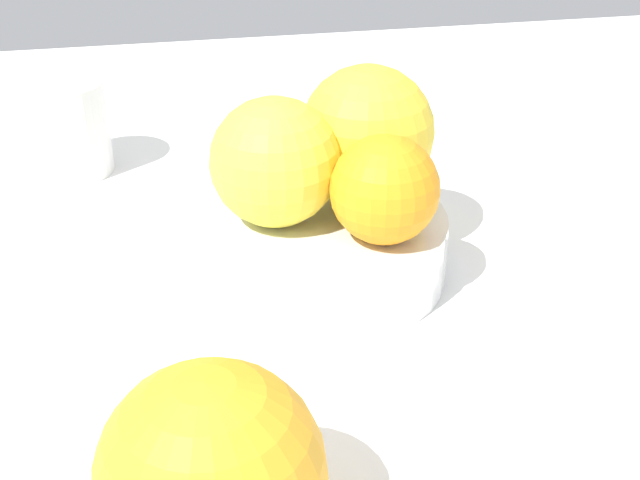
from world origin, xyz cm
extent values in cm
cube|color=white|center=(0.00, 0.00, -1.00)|extent=(110.00, 110.00, 2.00)
cylinder|color=white|center=(0.00, 0.00, 0.36)|extent=(9.42, 9.42, 0.73)
cylinder|color=white|center=(0.00, 0.00, 2.02)|extent=(15.19, 15.19, 4.05)
sphere|color=yellow|center=(2.52, -3.45, 8.12)|extent=(8.14, 8.14, 8.14)
sphere|color=yellow|center=(-0.24, 2.61, 7.78)|extent=(7.47, 7.47, 7.47)
sphere|color=orange|center=(-3.41, -2.88, 7.09)|extent=(6.09, 6.09, 6.09)
sphere|color=#F9A823|center=(-19.74, 8.28, 4.30)|extent=(8.59, 8.59, 8.59)
cylinder|color=white|center=(19.26, 15.84, 3.57)|extent=(6.75, 6.75, 7.15)
camera|label=1|loc=(-42.10, 8.99, 26.34)|focal=45.94mm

